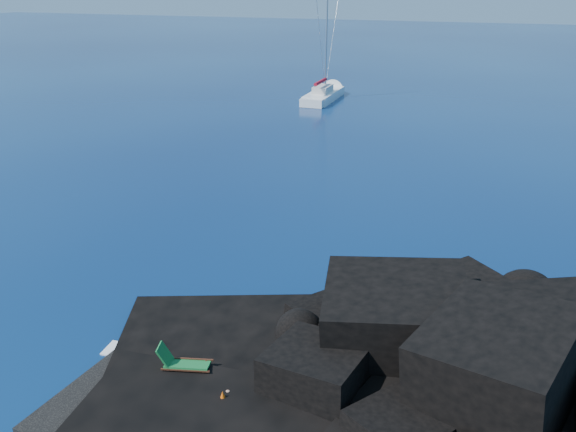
% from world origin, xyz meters
% --- Properties ---
extents(ground, '(400.00, 400.00, 0.00)m').
position_xyz_m(ground, '(0.00, 0.00, 0.00)').
color(ground, '#04103C').
rests_on(ground, ground).
extents(beach, '(9.08, 6.86, 0.70)m').
position_xyz_m(beach, '(4.50, 0.50, 0.00)').
color(beach, black).
rests_on(beach, ground).
extents(surf_foam, '(10.00, 8.00, 0.06)m').
position_xyz_m(surf_foam, '(5.00, 5.00, 0.00)').
color(surf_foam, white).
rests_on(surf_foam, ground).
extents(sailboat, '(2.99, 13.29, 13.88)m').
position_xyz_m(sailboat, '(-6.91, 52.01, 0.00)').
color(sailboat, white).
rests_on(sailboat, ground).
extents(deck_chair, '(1.87, 1.20, 1.19)m').
position_xyz_m(deck_chair, '(3.64, 2.10, 0.94)').
color(deck_chair, '#176A30').
rests_on(deck_chair, beach).
extents(towel, '(2.29, 1.60, 0.05)m').
position_xyz_m(towel, '(5.03, 1.31, 0.38)').
color(towel, silver).
rests_on(towel, beach).
extents(sunbather, '(1.95, 1.04, 0.25)m').
position_xyz_m(sunbather, '(5.03, 1.31, 0.53)').
color(sunbather, tan).
rests_on(sunbather, towel).
extents(marker_cone, '(0.38, 0.38, 0.52)m').
position_xyz_m(marker_cone, '(5.47, 1.14, 0.61)').
color(marker_cone, '#F65E0C').
rests_on(marker_cone, beach).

